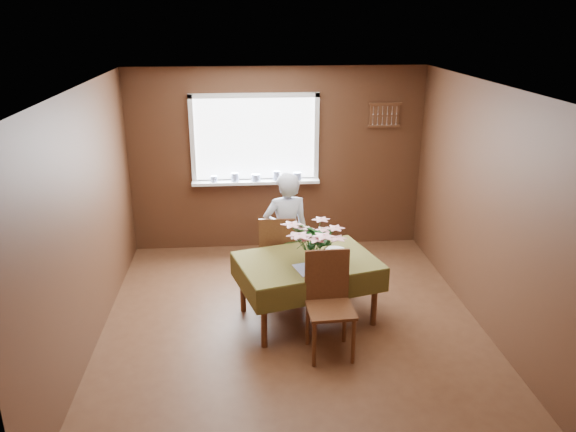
{
  "coord_description": "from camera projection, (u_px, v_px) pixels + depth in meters",
  "views": [
    {
      "loc": [
        -0.5,
        -5.2,
        3.14
      ],
      "look_at": [
        0.0,
        0.55,
        1.05
      ],
      "focal_mm": 35.0,
      "sensor_mm": 36.0,
      "label": 1
    }
  ],
  "objects": [
    {
      "name": "ceiling",
      "position": [
        293.0,
        87.0,
        5.12
      ],
      "size": [
        4.5,
        4.5,
        0.0
      ],
      "primitive_type": "plane",
      "rotation": [
        3.14,
        0.0,
        0.0
      ],
      "color": "white",
      "rests_on": "wall_back"
    },
    {
      "name": "window_assembly",
      "position": [
        256.0,
        154.0,
        7.55
      ],
      "size": [
        1.72,
        0.2,
        1.22
      ],
      "color": "white",
      "rests_on": "wall_back"
    },
    {
      "name": "chair_far",
      "position": [
        277.0,
        251.0,
        6.52
      ],
      "size": [
        0.44,
        0.44,
        0.97
      ],
      "rotation": [
        0.0,
        0.0,
        3.08
      ],
      "color": "#57311C",
      "rests_on": "floor"
    },
    {
      "name": "wall_back",
      "position": [
        277.0,
        160.0,
        7.66
      ],
      "size": [
        4.0,
        0.0,
        4.0
      ],
      "primitive_type": "plane",
      "rotation": [
        1.57,
        0.0,
        0.0
      ],
      "color": "brown",
      "rests_on": "floor"
    },
    {
      "name": "wall_left",
      "position": [
        86.0,
        222.0,
        5.39
      ],
      "size": [
        0.0,
        4.5,
        4.5
      ],
      "primitive_type": "plane",
      "rotation": [
        1.57,
        0.0,
        1.57
      ],
      "color": "brown",
      "rests_on": "floor"
    },
    {
      "name": "chair_near",
      "position": [
        329.0,
        299.0,
        5.39
      ],
      "size": [
        0.46,
        0.46,
        1.02
      ],
      "rotation": [
        0.0,
        0.0,
        0.05
      ],
      "color": "#57311C",
      "rests_on": "floor"
    },
    {
      "name": "floor",
      "position": [
        292.0,
        326.0,
        5.97
      ],
      "size": [
        4.5,
        4.5,
        0.0
      ],
      "primitive_type": "plane",
      "color": "#4B2B19",
      "rests_on": "ground"
    },
    {
      "name": "wall_right",
      "position": [
        488.0,
        210.0,
        5.71
      ],
      "size": [
        0.0,
        4.5,
        4.5
      ],
      "primitive_type": "plane",
      "rotation": [
        1.57,
        0.0,
        -1.57
      ],
      "color": "brown",
      "rests_on": "floor"
    },
    {
      "name": "dining_table",
      "position": [
        307.0,
        267.0,
        5.94
      ],
      "size": [
        1.63,
        1.32,
        0.7
      ],
      "rotation": [
        0.0,
        0.0,
        0.27
      ],
      "color": "#57311C",
      "rests_on": "floor"
    },
    {
      "name": "flower_bouquet",
      "position": [
        312.0,
        240.0,
        5.63
      ],
      "size": [
        0.54,
        0.54,
        0.46
      ],
      "rotation": [
        0.0,
        0.0,
        -0.06
      ],
      "color": "white",
      "rests_on": "dining_table"
    },
    {
      "name": "spoon_rack",
      "position": [
        385.0,
        115.0,
        7.54
      ],
      "size": [
        0.44,
        0.05,
        0.33
      ],
      "color": "#57311C",
      "rests_on": "wall_back"
    },
    {
      "name": "side_plate",
      "position": [
        335.0,
        251.0,
        6.11
      ],
      "size": [
        0.33,
        0.33,
        0.01
      ],
      "primitive_type": "cylinder",
      "rotation": [
        0.0,
        0.0,
        0.53
      ],
      "color": "white",
      "rests_on": "dining_table"
    },
    {
      "name": "seated_woman",
      "position": [
        286.0,
        234.0,
        6.47
      ],
      "size": [
        0.59,
        0.44,
        1.47
      ],
      "primitive_type": "imported",
      "rotation": [
        0.0,
        0.0,
        3.31
      ],
      "color": "white",
      "rests_on": "floor"
    },
    {
      "name": "wall_front",
      "position": [
        327.0,
        340.0,
        3.44
      ],
      "size": [
        4.0,
        0.0,
        4.0
      ],
      "primitive_type": "plane",
      "rotation": [
        -1.57,
        0.0,
        0.0
      ],
      "color": "brown",
      "rests_on": "floor"
    },
    {
      "name": "table_knife",
      "position": [
        334.0,
        265.0,
        5.75
      ],
      "size": [
        0.12,
        0.2,
        0.0
      ],
      "primitive_type": "cube",
      "rotation": [
        0.0,
        0.0,
        0.5
      ],
      "color": "silver",
      "rests_on": "dining_table"
    }
  ]
}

